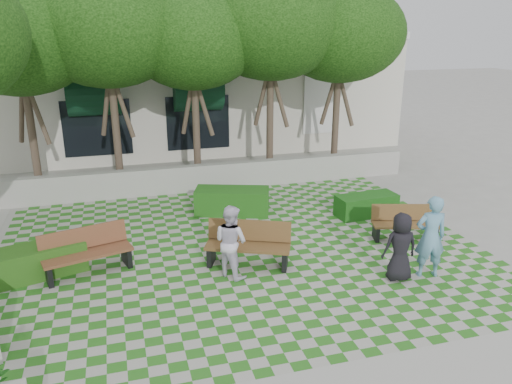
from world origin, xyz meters
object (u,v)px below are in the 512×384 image
object	(u,v)px
hedge_east	(366,205)
bench_west	(87,252)
person_dark	(400,247)
person_white	(231,241)
bench_mid	(248,245)
bench_east	(405,223)
hedge_west	(38,261)
person_blue	(430,237)
hedge_midright	(232,201)

from	to	relation	value
hedge_east	bench_west	bearing A→B (deg)	-169.40
bench_west	person_dark	xyz separation A→B (m)	(6.74, -2.28, 0.29)
person_dark	person_white	xyz separation A→B (m)	(-3.58, 1.23, 0.06)
bench_mid	bench_west	world-z (taller)	bench_mid
bench_east	hedge_west	world-z (taller)	bench_east
bench_east	hedge_east	distance (m)	1.83
person_blue	person_white	xyz separation A→B (m)	(-4.31, 1.26, -0.12)
bench_west	hedge_west	distance (m)	1.10
bench_east	bench_west	bearing A→B (deg)	-166.32
hedge_east	person_white	distance (m)	5.43
hedge_east	person_dark	bearing A→B (deg)	-107.61
bench_east	hedge_west	xyz separation A→B (m)	(-9.18, 0.49, -0.08)
bench_east	bench_west	world-z (taller)	bench_west
hedge_west	hedge_east	bearing A→B (deg)	8.39
hedge_midright	bench_east	bearing A→B (deg)	-37.95
bench_mid	person_blue	distance (m)	4.17
bench_east	person_blue	size ratio (longest dim) A/B	0.94
person_blue	bench_mid	bearing A→B (deg)	-11.47
bench_east	hedge_east	bearing A→B (deg)	111.28
bench_west	person_white	world-z (taller)	person_white
person_white	bench_west	bearing A→B (deg)	36.20
hedge_east	person_white	bearing A→B (deg)	-151.96
bench_east	bench_west	xyz separation A→B (m)	(-8.11, 0.34, 0.07)
hedge_east	person_dark	distance (m)	3.98
hedge_midright	hedge_east	bearing A→B (deg)	-18.70
bench_west	bench_east	bearing A→B (deg)	-17.98
hedge_east	hedge_midright	bearing A→B (deg)	161.30
bench_west	hedge_east	distance (m)	8.08
hedge_east	hedge_midright	size ratio (longest dim) A/B	0.84
bench_east	bench_mid	distance (m)	4.43
bench_east	person_dark	bearing A→B (deg)	-108.96
bench_west	person_blue	xyz separation A→B (m)	(7.47, -2.31, 0.46)
bench_mid	person_white	xyz separation A→B (m)	(-0.52, -0.42, 0.34)
bench_east	hedge_midright	size ratio (longest dim) A/B	0.83
bench_west	hedge_east	xyz separation A→B (m)	(7.94, 1.49, -0.18)
bench_west	hedge_west	xyz separation A→B (m)	(-1.08, 0.16, -0.15)
bench_west	person_blue	size ratio (longest dim) A/B	1.08
bench_east	hedge_midright	distance (m)	5.07
bench_east	person_dark	world-z (taller)	person_dark
hedge_midright	person_white	world-z (taller)	person_white
hedge_west	person_dark	bearing A→B (deg)	-17.32
bench_mid	hedge_east	bearing A→B (deg)	50.08
hedge_west	hedge_midright	bearing A→B (deg)	26.86
hedge_midright	person_blue	distance (m)	6.13
hedge_east	bench_mid	bearing A→B (deg)	-153.49
bench_mid	hedge_east	distance (m)	4.76
bench_west	person_blue	world-z (taller)	person_blue
bench_west	hedge_west	world-z (taller)	bench_west
bench_east	bench_west	size ratio (longest dim) A/B	0.87
bench_west	hedge_east	bearing A→B (deg)	-5.01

